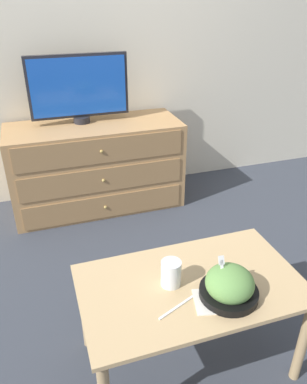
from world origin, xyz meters
TOP-DOWN VIEW (x-y plane):
  - ground_plane at (0.00, 0.00)m, footprint 12.00×12.00m
  - wall_back at (0.00, 0.03)m, footprint 12.00×0.05m
  - dresser at (-0.04, -0.29)m, footprint 1.31×0.53m
  - tv at (-0.12, -0.21)m, footprint 0.73×0.12m
  - coffee_table at (0.07, -1.89)m, footprint 0.94×0.55m
  - takeout_bowl at (0.18, -2.01)m, footprint 0.24×0.24m
  - drink_cup at (-0.02, -1.87)m, footprint 0.09×0.09m
  - napkin at (0.10, -2.02)m, footprint 0.17×0.17m
  - knife at (-0.04, -2.01)m, footprint 0.17×0.08m

SIDE VIEW (x-z plane):
  - ground_plane at x=0.00m, z-range 0.00..0.00m
  - dresser at x=-0.04m, z-range 0.00..0.68m
  - coffee_table at x=0.07m, z-range 0.17..0.65m
  - napkin at x=0.10m, z-range 0.48..0.49m
  - knife at x=-0.04m, z-range 0.48..0.49m
  - drink_cup at x=-0.02m, z-range 0.48..0.59m
  - takeout_bowl at x=0.18m, z-range 0.45..0.63m
  - tv at x=-0.12m, z-range 0.70..1.19m
  - wall_back at x=0.00m, z-range 0.00..2.60m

